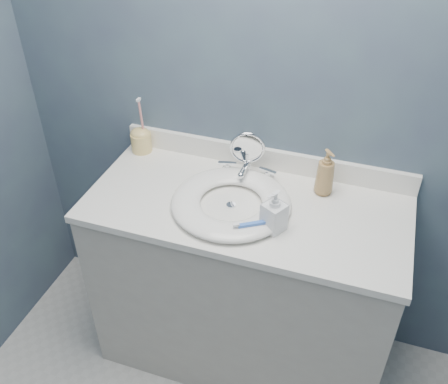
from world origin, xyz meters
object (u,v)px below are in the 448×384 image
at_px(soap_bottle_clear, 274,211).
at_px(toothbrush_holder, 141,139).
at_px(makeup_mirror, 247,153).
at_px(soap_bottle_amber, 325,172).

xyz_separation_m(soap_bottle_clear, toothbrush_holder, (-0.67, 0.32, -0.02)).
height_order(makeup_mirror, soap_bottle_amber, makeup_mirror).
bearing_deg(toothbrush_holder, makeup_mirror, -4.90).
bearing_deg(soap_bottle_amber, makeup_mirror, 136.95).
relative_size(soap_bottle_amber, soap_bottle_clear, 1.17).
height_order(soap_bottle_amber, soap_bottle_clear, soap_bottle_amber).
height_order(makeup_mirror, soap_bottle_clear, makeup_mirror).
relative_size(makeup_mirror, soap_bottle_clear, 1.27).
distance_m(soap_bottle_amber, toothbrush_holder, 0.80).
height_order(soap_bottle_clear, toothbrush_holder, toothbrush_holder).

